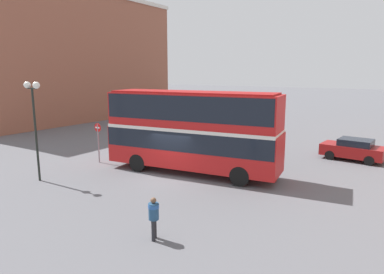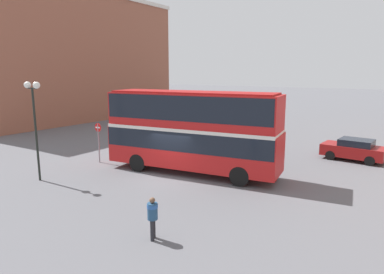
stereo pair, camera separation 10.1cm
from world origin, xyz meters
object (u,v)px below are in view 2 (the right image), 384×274
object	(u,v)px
street_lamp_twin_globe	(34,106)
parked_car_kerb_far	(183,117)
parked_car_kerb_near	(354,149)
no_entry_sign	(98,137)
double_decker_bus	(192,127)
pedestrian_foreground	(153,214)

from	to	relation	value
street_lamp_twin_globe	parked_car_kerb_far	bearing A→B (deg)	104.06
parked_car_kerb_near	parked_car_kerb_far	size ratio (longest dim) A/B	0.97
street_lamp_twin_globe	no_entry_sign	distance (m)	5.15
double_decker_bus	parked_car_kerb_far	xyz separation A→B (m)	(-11.72, 15.55, -2.00)
double_decker_bus	parked_car_kerb_near	distance (m)	11.73
pedestrian_foreground	parked_car_kerb_far	xyz separation A→B (m)	(-15.21, 23.32, -0.17)
pedestrian_foreground	parked_car_kerb_far	distance (m)	27.84
parked_car_kerb_near	double_decker_bus	bearing A→B (deg)	53.34
pedestrian_foreground	no_entry_sign	world-z (taller)	no_entry_sign
parked_car_kerb_far	street_lamp_twin_globe	world-z (taller)	street_lamp_twin_globe
pedestrian_foreground	street_lamp_twin_globe	size ratio (longest dim) A/B	0.29
no_entry_sign	pedestrian_foreground	bearing A→B (deg)	-32.15
parked_car_kerb_far	street_lamp_twin_globe	distance (m)	22.46
pedestrian_foreground	street_lamp_twin_globe	bearing A→B (deg)	-39.74
double_decker_bus	no_entry_sign	xyz separation A→B (m)	(-6.55, -1.46, -1.06)
double_decker_bus	street_lamp_twin_globe	distance (m)	8.83
parked_car_kerb_far	street_lamp_twin_globe	size ratio (longest dim) A/B	0.77
pedestrian_foreground	parked_car_kerb_near	size ratio (longest dim) A/B	0.39
double_decker_bus	pedestrian_foreground	bearing A→B (deg)	-74.20
parked_car_kerb_far	no_entry_sign	size ratio (longest dim) A/B	1.59
double_decker_bus	street_lamp_twin_globe	bearing A→B (deg)	-144.89
parked_car_kerb_near	parked_car_kerb_far	xyz separation A→B (m)	(-19.33, 6.86, 0.05)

